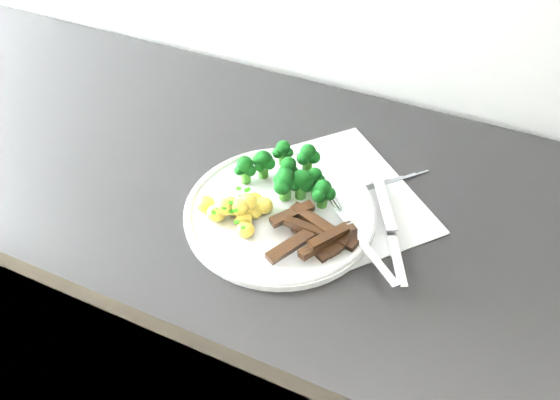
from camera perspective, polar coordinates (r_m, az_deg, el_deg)
The scene contains 8 objects.
counter at distance 1.20m, azimuth 5.54°, elevation -16.16°, with size 2.38×0.59×0.89m.
recipe_paper at distance 0.87m, azimuth 6.74°, elevation 0.81°, with size 0.34×0.33×0.00m.
plate at distance 0.82m, azimuth 0.00°, elevation -1.09°, with size 0.29×0.29×0.02m.
broccoli at distance 0.83m, azimuth 1.09°, elevation 2.88°, with size 0.17×0.11×0.06m.
potatoes at distance 0.80m, azimuth -4.37°, elevation -0.99°, with size 0.11×0.09×0.04m.
beef_strips at distance 0.77m, azimuth 3.87°, elevation -3.59°, with size 0.13×0.12×0.03m.
fork at distance 0.77m, azimuth 8.56°, elevation -4.31°, with size 0.15×0.14×0.02m.
knife at distance 0.79m, azimuth 11.59°, elevation -4.31°, with size 0.11×0.19×0.02m.
Camera 1 is at (0.04, 1.09, 1.48)m, focal length 35.31 mm.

